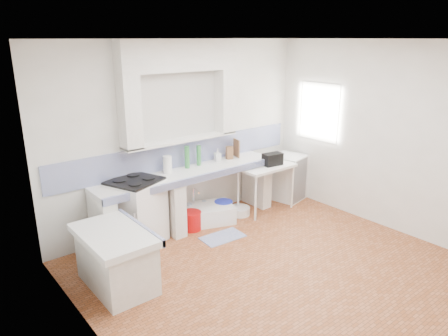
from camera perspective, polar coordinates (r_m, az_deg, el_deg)
floor at (r=5.47m, az=6.81°, el=-13.56°), size 4.50×4.50×0.00m
ceiling at (r=4.69m, az=8.09°, el=17.20°), size 4.50×4.50×0.00m
wall_back at (r=6.39m, az=-5.68°, el=4.67°), size 4.50×0.00×4.50m
wall_left at (r=3.70m, az=-17.67°, el=-5.83°), size 0.00×4.50×4.50m
wall_right at (r=6.67m, az=20.95°, el=4.13°), size 0.00×4.50×4.50m
alcove_mass at (r=6.08m, az=-6.16°, el=15.19°), size 1.90×0.25×0.45m
window_frame at (r=7.42m, az=13.82°, el=7.62°), size 0.35×0.86×1.06m
lace_valance at (r=7.25m, az=13.33°, el=10.48°), size 0.01×0.84×0.24m
counter_slab at (r=6.24m, az=-4.77°, el=-0.77°), size 3.00×0.60×0.08m
counter_lip at (r=6.02m, az=-3.26°, el=-1.42°), size 3.00×0.04×0.10m
counter_pier_left at (r=5.80m, az=-16.24°, el=-7.73°), size 0.20×0.55×0.82m
counter_pier_mid at (r=6.22m, az=-7.33°, el=-5.34°), size 0.20×0.55×0.82m
counter_pier_right at (r=7.22m, az=4.51°, el=-1.96°), size 0.20×0.55×0.82m
peninsula_top at (r=4.95m, az=-14.89°, el=-8.90°), size 0.70×1.10×0.08m
peninsula_base at (r=5.11m, az=-14.58°, el=-12.42°), size 0.60×1.00×0.62m
peninsula_lip at (r=5.07m, az=-11.49°, el=-7.97°), size 0.04×1.10×0.10m
backsplash at (r=6.45m, az=-5.52°, el=2.05°), size 4.27×0.03×0.40m
stove at (r=5.97m, az=-11.97°, el=-6.06°), size 0.84×0.83×0.93m
sink at (r=6.61m, az=-3.18°, el=-6.53°), size 1.13×0.85×0.24m
side_table at (r=7.00m, az=5.76°, el=-2.75°), size 0.96×0.54×0.04m
fridge at (r=7.55m, az=8.85°, el=-1.26°), size 0.63×0.63×0.81m
bucket_red at (r=6.39m, az=-4.50°, el=-7.23°), size 0.35×0.35×0.28m
bucket_orange at (r=6.54m, az=-3.14°, el=-6.84°), size 0.29×0.29×0.23m
bucket_blue at (r=6.78m, az=-0.07°, el=-5.70°), size 0.39×0.39×0.28m
basin_white at (r=6.91m, az=2.17°, el=-5.92°), size 0.44×0.44×0.13m
water_bottle_a at (r=6.65m, az=-4.80°, el=-6.12°), size 0.11×0.11×0.30m
water_bottle_b at (r=6.81m, az=-2.75°, el=-5.61°), size 0.08×0.08×0.28m
black_bag at (r=6.88m, az=6.70°, el=1.21°), size 0.34×0.23×0.20m
green_bottle_a at (r=6.33m, az=-5.12°, el=1.51°), size 0.10×0.10×0.35m
green_bottle_b at (r=6.46m, az=-3.50°, el=1.73°), size 0.09×0.09×0.32m
knife_block at (r=6.80m, az=0.75°, el=2.12°), size 0.13×0.11×0.21m
cutting_board at (r=6.92m, az=1.73°, el=2.76°), size 0.08×0.22×0.30m
paper_towel at (r=6.13m, az=-7.82°, el=0.47°), size 0.15×0.15×0.26m
soap_bottle at (r=6.69m, az=-0.89°, el=1.81°), size 0.11×0.11×0.20m
rug at (r=6.18m, az=-0.20°, el=-9.49°), size 0.66×0.41×0.01m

